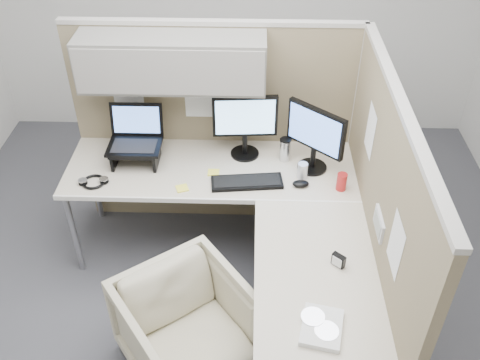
{
  "coord_description": "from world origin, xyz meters",
  "views": [
    {
      "loc": [
        0.18,
        -2.4,
        2.92
      ],
      "look_at": [
        0.1,
        0.25,
        0.85
      ],
      "focal_mm": 40.0,
      "sensor_mm": 36.0,
      "label": 1
    }
  ],
  "objects_px": {
    "office_chair": "(187,324)",
    "monitor_left": "(245,121)",
    "desk": "(243,213)",
    "keyboard": "(247,182)"
  },
  "relations": [
    {
      "from": "monitor_left",
      "to": "keyboard",
      "type": "relative_size",
      "value": 0.99
    },
    {
      "from": "desk",
      "to": "keyboard",
      "type": "bearing_deg",
      "value": 85.91
    },
    {
      "from": "desk",
      "to": "office_chair",
      "type": "distance_m",
      "value": 0.76
    },
    {
      "from": "office_chair",
      "to": "keyboard",
      "type": "bearing_deg",
      "value": 32.3
    },
    {
      "from": "desk",
      "to": "office_chair",
      "type": "relative_size",
      "value": 2.86
    },
    {
      "from": "desk",
      "to": "office_chair",
      "type": "bearing_deg",
      "value": -117.05
    },
    {
      "from": "office_chair",
      "to": "desk",
      "type": "bearing_deg",
      "value": 26.39
    },
    {
      "from": "desk",
      "to": "monitor_left",
      "type": "xyz_separation_m",
      "value": [
        -0.0,
        0.57,
        0.32
      ]
    },
    {
      "from": "office_chair",
      "to": "monitor_left",
      "type": "height_order",
      "value": "monitor_left"
    },
    {
      "from": "office_chair",
      "to": "keyboard",
      "type": "height_order",
      "value": "keyboard"
    }
  ]
}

